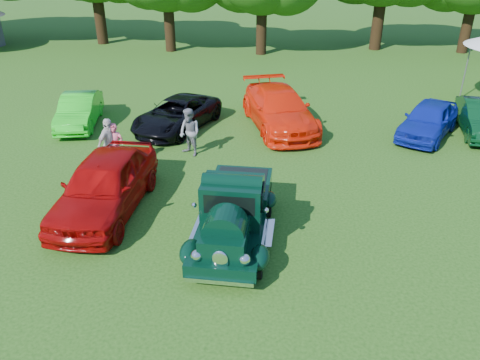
# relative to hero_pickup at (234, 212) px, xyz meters

# --- Properties ---
(ground) EXTENTS (120.00, 120.00, 0.00)m
(ground) POSITION_rel_hero_pickup_xyz_m (-0.84, -0.02, -0.78)
(ground) COLOR #1C4510
(ground) RESTS_ON ground
(hero_pickup) EXTENTS (2.13, 4.58, 1.79)m
(hero_pickup) POSITION_rel_hero_pickup_xyz_m (0.00, 0.00, 0.00)
(hero_pickup) COLOR black
(hero_pickup) RESTS_ON ground
(red_convertible) EXTENTS (2.06, 4.99, 1.69)m
(red_convertible) POSITION_rel_hero_pickup_xyz_m (-3.88, 0.90, 0.07)
(red_convertible) COLOR #980706
(red_convertible) RESTS_ON ground
(back_car_lime) EXTENTS (2.28, 4.18, 1.31)m
(back_car_lime) POSITION_rel_hero_pickup_xyz_m (-7.75, 7.51, -0.12)
(back_car_lime) COLOR #1AC71A
(back_car_lime) RESTS_ON ground
(back_car_black) EXTENTS (3.40, 5.00, 1.27)m
(back_car_black) POSITION_rel_hero_pickup_xyz_m (-3.54, 7.68, -0.14)
(back_car_black) COLOR black
(back_car_black) RESTS_ON ground
(back_car_orange) EXTENTS (4.00, 6.00, 1.61)m
(back_car_orange) POSITION_rel_hero_pickup_xyz_m (0.65, 8.42, 0.03)
(back_car_orange) COLOR red
(back_car_orange) RESTS_ON ground
(back_car_blue) EXTENTS (3.34, 4.39, 1.39)m
(back_car_blue) POSITION_rel_hero_pickup_xyz_m (6.63, 8.24, -0.08)
(back_car_blue) COLOR #0E1F9F
(back_car_blue) RESTS_ON ground
(spectator_pink) EXTENTS (0.60, 0.42, 1.58)m
(spectator_pink) POSITION_rel_hero_pickup_xyz_m (-4.68, 3.78, 0.01)
(spectator_pink) COLOR #F3647A
(spectator_pink) RESTS_ON ground
(spectator_grey) EXTENTS (1.08, 1.04, 1.76)m
(spectator_grey) POSITION_rel_hero_pickup_xyz_m (-2.38, 5.11, 0.10)
(spectator_grey) COLOR gray
(spectator_grey) RESTS_ON ground
(spectator_white) EXTENTS (0.78, 1.13, 1.78)m
(spectator_white) POSITION_rel_hero_pickup_xyz_m (-4.86, 3.70, 0.12)
(spectator_white) COLOR beige
(spectator_white) RESTS_ON ground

